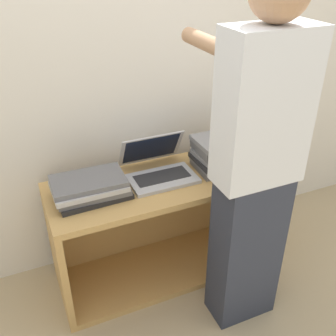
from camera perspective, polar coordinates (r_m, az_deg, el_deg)
ground_plane at (r=2.47m, az=1.71°, el=-18.07°), size 12.00×12.00×0.00m
wall_back at (r=2.29m, az=-4.42°, el=13.88°), size 8.00×0.05×2.40m
cart at (r=2.45m, az=-1.32°, el=-7.74°), size 1.29×0.50×0.67m
laptop_open at (r=2.23m, az=-1.36°, el=-0.06°), size 0.37×0.35×0.22m
laptop_stack_left at (r=2.08m, az=-11.18°, el=-2.85°), size 0.40×0.25×0.11m
laptop_stack_right at (r=2.33m, az=8.51°, el=2.36°), size 0.39×0.26×0.19m
person at (r=1.87m, az=12.56°, el=-0.29°), size 0.40×0.54×1.80m
inventory_tag at (r=2.24m, az=9.39°, el=3.95°), size 0.06×0.02×0.01m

